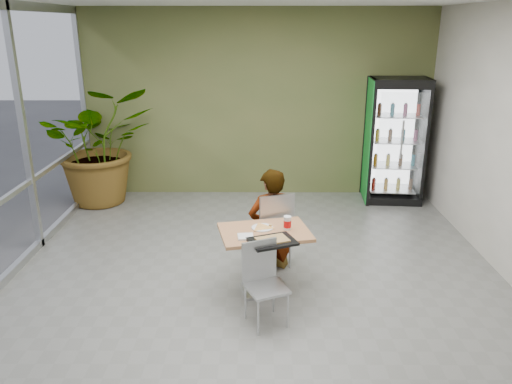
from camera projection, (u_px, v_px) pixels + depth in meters
ground at (256, 289)px, 5.80m from camera, size 7.00×7.00×0.00m
room_envelope at (256, 156)px, 5.29m from camera, size 6.00×7.00×3.20m
dining_table at (265, 248)px, 5.60m from camera, size 1.10×0.87×0.75m
chair_far at (274, 225)px, 6.12m from camera, size 0.57×0.58×1.00m
chair_near at (263, 276)px, 5.06m from camera, size 0.50×0.50×0.86m
seated_woman at (270, 230)px, 6.20m from camera, size 0.68×0.56×1.58m
pizza_plate at (262, 227)px, 5.59m from camera, size 0.34×0.27×0.03m
soda_cup at (287, 223)px, 5.54m from camera, size 0.09×0.09×0.16m
napkin_stack at (246, 237)px, 5.35m from camera, size 0.18×0.18×0.02m
cafeteria_tray at (272, 241)px, 5.22m from camera, size 0.57×0.50×0.03m
beverage_fridge at (395, 141)px, 8.43m from camera, size 1.01×0.81×2.09m
potted_plant at (100, 145)px, 8.35m from camera, size 2.26×2.14×1.98m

